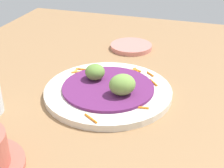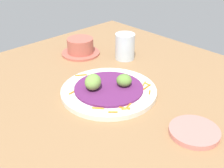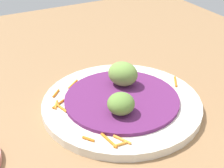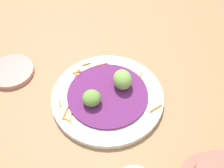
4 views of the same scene
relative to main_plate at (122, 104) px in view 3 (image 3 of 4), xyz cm
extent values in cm
cube|color=#936D47|center=(4.03, -4.93, -1.73)|extent=(110.00, 110.00, 2.00)
cylinder|color=silver|center=(0.00, 0.00, 0.00)|extent=(27.92, 27.92, 1.47)
cylinder|color=#60235B|center=(0.00, 0.00, 1.04)|extent=(20.07, 20.07, 0.62)
cylinder|color=orange|center=(5.48, -9.00, 0.93)|extent=(2.72, 2.33, 0.40)
cylinder|color=orange|center=(10.25, -2.64, 0.93)|extent=(1.17, 3.07, 0.40)
cylinder|color=orange|center=(9.46, -7.39, 0.93)|extent=(1.97, 2.04, 0.40)
cylinder|color=orange|center=(10.70, -3.91, 0.93)|extent=(1.44, 2.28, 0.40)
cylinder|color=orange|center=(10.29, -3.94, 0.93)|extent=(2.71, 1.81, 0.40)
cylinder|color=orange|center=(-5.58, -8.85, 0.93)|extent=(0.73, 2.82, 0.40)
cylinder|color=orange|center=(-12.19, -0.64, 0.93)|extent=(2.32, 3.26, 0.40)
cylinder|color=orange|center=(5.28, 9.43, 0.93)|extent=(1.70, 2.90, 0.40)
cylinder|color=orange|center=(6.05, 10.20, 0.93)|extent=(2.25, 0.50, 0.40)
cylinder|color=orange|center=(9.62, 6.93, 0.93)|extent=(1.46, 1.81, 0.40)
cylinder|color=orange|center=(7.08, 8.67, 0.93)|extent=(0.90, 3.81, 0.40)
ellipsoid|color=olive|center=(2.38, 3.87, 3.11)|extent=(6.03, 6.02, 3.51)
ellipsoid|color=#759E47|center=(-2.38, -3.87, 3.59)|extent=(6.96, 7.21, 4.47)
camera|label=1|loc=(-59.44, -19.84, 35.52)|focal=52.60mm
camera|label=2|loc=(53.46, -49.71, 43.52)|focal=46.66mm
camera|label=3|loc=(24.92, 42.95, 33.25)|focal=54.24mm
camera|label=4|loc=(-17.05, 38.04, 55.57)|focal=44.47mm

